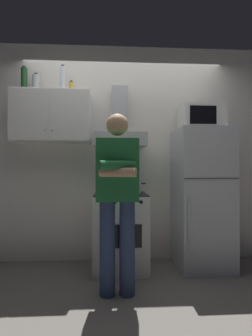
% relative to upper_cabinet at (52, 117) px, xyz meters
% --- Properties ---
extents(ground_plane, '(7.00, 7.00, 0.00)m').
position_rel_upper_cabinet_xyz_m(ground_plane, '(0.85, -0.37, -1.75)').
color(ground_plane, slate).
extents(back_wall_tiled, '(4.80, 0.10, 2.70)m').
position_rel_upper_cabinet_xyz_m(back_wall_tiled, '(0.85, 0.23, -0.40)').
color(back_wall_tiled, silver).
rests_on(back_wall_tiled, ground_plane).
extents(upper_cabinet, '(0.90, 0.37, 0.60)m').
position_rel_upper_cabinet_xyz_m(upper_cabinet, '(0.00, 0.00, 0.00)').
color(upper_cabinet, white).
extents(stove_oven, '(0.60, 0.62, 0.87)m').
position_rel_upper_cabinet_xyz_m(stove_oven, '(0.80, -0.13, -1.32)').
color(stove_oven, white).
rests_on(stove_oven, ground_plane).
extents(range_hood, '(0.60, 0.44, 0.75)m').
position_rel_upper_cabinet_xyz_m(range_hood, '(0.80, 0.00, -0.15)').
color(range_hood, '#B7BABF').
extents(refrigerator, '(0.60, 0.62, 1.60)m').
position_rel_upper_cabinet_xyz_m(refrigerator, '(1.75, -0.12, -0.95)').
color(refrigerator, silver).
rests_on(refrigerator, ground_plane).
extents(microwave, '(0.48, 0.37, 0.28)m').
position_rel_upper_cabinet_xyz_m(microwave, '(1.75, -0.11, -0.01)').
color(microwave, silver).
rests_on(microwave, refrigerator).
extents(person_standing, '(0.38, 0.33, 1.64)m').
position_rel_upper_cabinet_xyz_m(person_standing, '(0.75, -0.73, -0.85)').
color(person_standing, navy).
rests_on(person_standing, ground_plane).
extents(cooking_pot, '(0.29, 0.19, 0.13)m').
position_rel_upper_cabinet_xyz_m(cooking_pot, '(0.93, -0.24, -0.81)').
color(cooking_pot, '#B7BABF').
rests_on(cooking_pot, stove_oven).
extents(bottle_vodka_clear, '(0.07, 0.07, 0.33)m').
position_rel_upper_cabinet_xyz_m(bottle_vodka_clear, '(0.12, 0.01, 0.46)').
color(bottle_vodka_clear, silver).
rests_on(bottle_vodka_clear, upper_cabinet).
extents(bottle_canister_steel, '(0.08, 0.08, 0.23)m').
position_rel_upper_cabinet_xyz_m(bottle_canister_steel, '(-0.20, 0.03, 0.41)').
color(bottle_canister_steel, '#B2B5BA').
rests_on(bottle_canister_steel, upper_cabinet).
extents(bottle_wine_green, '(0.07, 0.07, 0.30)m').
position_rel_upper_cabinet_xyz_m(bottle_wine_green, '(-0.33, 0.01, 0.44)').
color(bottle_wine_green, '#19471E').
rests_on(bottle_wine_green, upper_cabinet).
extents(bottle_spice_jar, '(0.06, 0.06, 0.14)m').
position_rel_upper_cabinet_xyz_m(bottle_spice_jar, '(0.22, 0.03, 0.37)').
color(bottle_spice_jar, gold).
rests_on(bottle_spice_jar, upper_cabinet).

